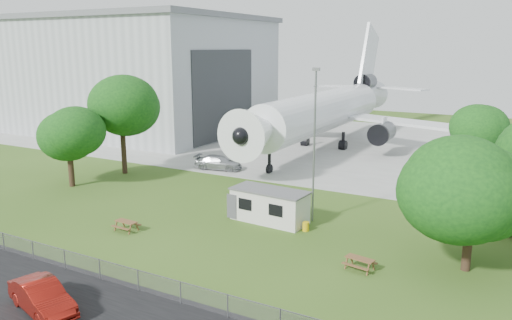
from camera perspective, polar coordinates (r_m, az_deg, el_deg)
The scene contains 18 objects.
ground at distance 39.28m, azimuth -8.36°, elevation -7.65°, with size 160.00×160.00×0.00m, color #4D6E26.
asphalt_strip at distance 30.86m, azimuth -23.49°, elevation -14.52°, with size 120.00×8.00×0.02m, color black.
concrete_apron at distance 72.16m, azimuth 10.06°, elevation 1.70°, with size 120.00×46.00×0.03m, color #B7B7B2.
hangar at distance 89.01m, azimuth -14.29°, elevation 9.66°, with size 43.00×31.00×18.55m.
airliner at distance 70.01m, azimuth 8.10°, elevation 5.79°, with size 46.36×47.73×17.69m.
site_cabin at distance 39.82m, azimuth 1.58°, elevation -5.23°, with size 6.84×3.13×2.62m.
picnic_west at distance 39.52m, azimuth -14.56°, elevation -7.81°, with size 1.80×1.50×0.76m, color brown, non-canonical shape.
picnic_east at distance 32.67m, azimuth 11.74°, elevation -12.14°, with size 1.80×1.50×0.76m, color brown, non-canonical shape.
fence at distance 32.83m, azimuth -18.59°, elevation -12.43°, with size 58.00×0.04×1.30m, color gray.
lamp_mast at distance 38.93m, azimuth 6.66°, elevation 1.40°, with size 0.16×0.16×12.00m, color slate.
tree_west_big at distance 55.84m, azimuth -15.16°, elevation 5.78°, with size 7.74×7.74×11.14m.
tree_west_small at distance 52.29m, azimuth -20.69°, elevation 2.88°, with size 6.43×6.43×8.61m.
tree_east_front at distance 32.81m, azimuth 23.57°, elevation -3.00°, with size 7.74×7.74×9.17m.
tree_far_apron at distance 59.65m, azimuth 24.24°, elevation 3.05°, with size 6.28×6.28×7.87m.
car_centre_sedan at distance 29.31m, azimuth -23.26°, elevation -14.21°, with size 1.73×4.97×1.64m, color maroon.
car_ne_hatch at distance 43.37m, azimuth 21.94°, elevation -5.48°, with size 1.71×4.24×1.45m, color maroon.
car_ne_sedan at distance 43.01m, azimuth 26.91°, elevation -6.13°, with size 1.49×4.26×1.40m, color maroon.
car_apron_van at distance 56.87m, azimuth -4.32°, elevation -0.31°, with size 2.21×5.44×1.58m, color #AFB2B7.
Camera 1 is at (22.46, -29.22, 13.60)m, focal length 35.00 mm.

